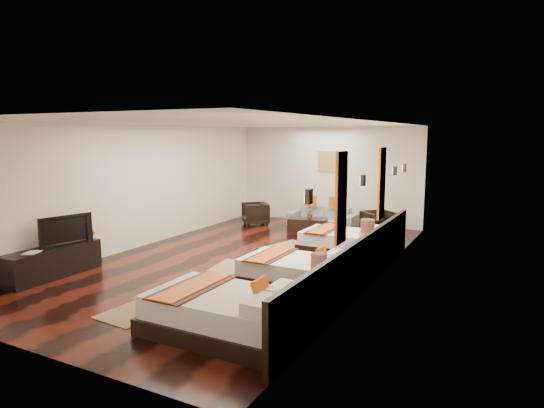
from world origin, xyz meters
The scene contains 30 objects.
floor centered at (0.00, 0.00, 0.00)m, with size 5.50×9.50×0.01m, color black.
ceiling centered at (0.00, 0.00, 2.80)m, with size 5.50×9.50×0.01m, color white.
back_wall centered at (0.00, 4.75, 1.40)m, with size 5.50×0.01×2.80m, color silver.
left_wall centered at (-2.75, 0.00, 1.40)m, with size 0.01×9.50×2.80m, color silver.
right_wall centered at (2.75, 0.00, 1.40)m, with size 0.01×9.50×2.80m, color silver.
headboard_panel centered at (2.71, -0.80, 0.45)m, with size 0.08×6.60×0.90m, color black.
bed_near centered at (1.70, -3.20, 0.28)m, with size 2.13×1.34×0.81m.
bed_mid centered at (1.69, -1.03, 0.25)m, with size 1.93×1.21×0.74m.
bed_far centered at (1.69, 1.51, 0.25)m, with size 1.91×1.20×0.73m.
nightstand_a centered at (2.45, -1.98, 0.31)m, with size 0.45×0.45×0.89m.
nightstand_b centered at (2.44, 0.48, 0.34)m, with size 0.50×0.50×0.98m.
jute_mat_near centered at (0.09, -3.12, 0.01)m, with size 0.75×1.20×0.01m, color olive.
jute_mat_mid centered at (0.10, -0.70, 0.01)m, with size 0.75×1.20×0.01m, color olive.
jute_mat_far centered at (0.30, 1.44, 0.01)m, with size 0.75×1.20×0.01m, color olive.
tv_console centered at (-2.50, -2.62, 0.28)m, with size 0.50×1.80×0.55m, color black.
tv centered at (-2.45, -2.39, 0.84)m, with size 0.99×0.13×0.57m, color black.
book centered at (-2.50, -3.14, 0.56)m, with size 0.22×0.29×0.03m, color black.
figurine centered at (-2.50, -1.86, 0.72)m, with size 0.33×0.33×0.35m, color brown.
sofa centered at (0.12, 4.06, 0.28)m, with size 1.92×0.75×0.56m, color gray.
armchair_left centered at (-1.68, 3.40, 0.32)m, with size 0.69×0.71×0.64m, color black.
armchair_right centered at (1.88, 3.48, 0.33)m, with size 0.71×0.73×0.66m, color black.
coffee_table centered at (0.12, 3.01, 0.20)m, with size 1.00×0.50×0.40m, color black.
table_plant centered at (0.20, 2.99, 0.53)m, with size 0.23×0.20×0.26m, color #285B1E.
orange_panel_a centered at (2.73, -1.90, 1.70)m, with size 0.04×0.40×1.30m, color #D86014.
orange_panel_b centered at (2.73, 0.30, 1.70)m, with size 0.04×0.40×1.30m, color #D86014.
sconce_near centered at (2.70, -3.00, 1.85)m, with size 0.07×0.12×0.18m.
sconce_mid centered at (2.70, -0.80, 1.85)m, with size 0.07×0.12×0.18m.
sconce_far centered at (2.70, 1.40, 1.85)m, with size 0.07×0.12×0.18m.
sconce_lounge centered at (2.70, 2.30, 1.85)m, with size 0.07×0.12×0.18m.
gold_artwork centered at (0.00, 4.73, 1.80)m, with size 0.60×0.04×0.60m, color #AD873F.
Camera 1 is at (4.87, -8.08, 2.58)m, focal length 30.83 mm.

